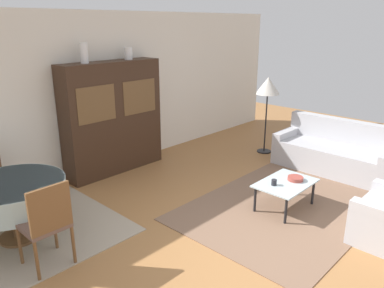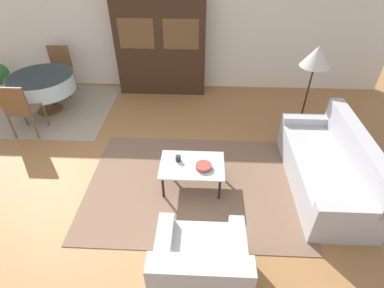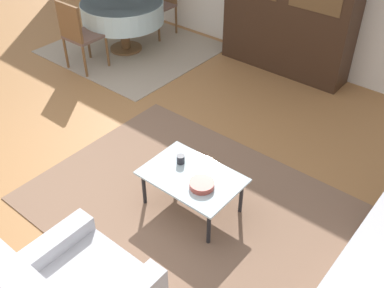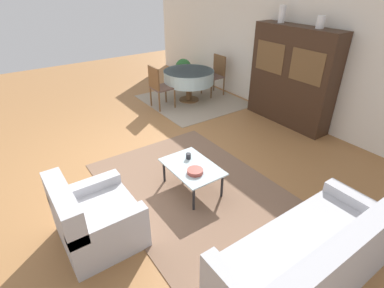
{
  "view_description": "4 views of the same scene",
  "coord_description": "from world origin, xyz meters",
  "px_view_note": "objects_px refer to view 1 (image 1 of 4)",
  "views": [
    {
      "loc": [
        -3.27,
        -1.88,
        2.51
      ],
      "look_at": [
        0.2,
        1.4,
        0.95
      ],
      "focal_mm": 35.0,
      "sensor_mm": 36.0,
      "label": 1
    },
    {
      "loc": [
        1.22,
        -2.61,
        3.09
      ],
      "look_at": [
        1.08,
        0.44,
        0.75
      ],
      "focal_mm": 28.0,
      "sensor_mm": 36.0,
      "label": 2
    },
    {
      "loc": [
        2.97,
        -1.85,
        3.04
      ],
      "look_at": [
        1.08,
        0.44,
        0.75
      ],
      "focal_mm": 42.0,
      "sensor_mm": 36.0,
      "label": 3
    },
    {
      "loc": [
        3.91,
        -1.54,
        2.72
      ],
      "look_at": [
        1.08,
        0.44,
        0.75
      ],
      "focal_mm": 28.0,
      "sensor_mm": 36.0,
      "label": 4
    }
  ],
  "objects_px": {
    "couch": "(335,153)",
    "bowl": "(295,178)",
    "dining_table": "(13,194)",
    "dining_chair_near": "(47,221)",
    "cup": "(274,182)",
    "vase_short": "(128,53)",
    "vase_tall": "(84,53)",
    "coffee_table": "(286,185)",
    "floor_lamp": "(268,88)",
    "display_cabinet": "(113,118)"
  },
  "relations": [
    {
      "from": "dining_table",
      "to": "vase_tall",
      "type": "relative_size",
      "value": 3.83
    },
    {
      "from": "cup",
      "to": "dining_chair_near",
      "type": "bearing_deg",
      "value": 158.88
    },
    {
      "from": "display_cabinet",
      "to": "floor_lamp",
      "type": "relative_size",
      "value": 1.26
    },
    {
      "from": "dining_chair_near",
      "to": "vase_short",
      "type": "relative_size",
      "value": 4.68
    },
    {
      "from": "display_cabinet",
      "to": "vase_short",
      "type": "distance_m",
      "value": 1.12
    },
    {
      "from": "dining_table",
      "to": "floor_lamp",
      "type": "bearing_deg",
      "value": -4.72
    },
    {
      "from": "coffee_table",
      "to": "vase_short",
      "type": "height_order",
      "value": "vase_short"
    },
    {
      "from": "coffee_table",
      "to": "dining_chair_near",
      "type": "bearing_deg",
      "value": 158.93
    },
    {
      "from": "couch",
      "to": "cup",
      "type": "height_order",
      "value": "couch"
    },
    {
      "from": "couch",
      "to": "cup",
      "type": "relative_size",
      "value": 24.24
    },
    {
      "from": "couch",
      "to": "bowl",
      "type": "xyz_separation_m",
      "value": [
        -1.73,
        -0.16,
        0.11
      ]
    },
    {
      "from": "coffee_table",
      "to": "floor_lamp",
      "type": "height_order",
      "value": "floor_lamp"
    },
    {
      "from": "vase_short",
      "to": "couch",
      "type": "bearing_deg",
      "value": -51.39
    },
    {
      "from": "floor_lamp",
      "to": "cup",
      "type": "relative_size",
      "value": 18.4
    },
    {
      "from": "couch",
      "to": "cup",
      "type": "distance_m",
      "value": 2.08
    },
    {
      "from": "dining_chair_near",
      "to": "vase_tall",
      "type": "xyz_separation_m",
      "value": [
        1.68,
        1.81,
        1.5
      ]
    },
    {
      "from": "couch",
      "to": "dining_chair_near",
      "type": "bearing_deg",
      "value": 78.04
    },
    {
      "from": "display_cabinet",
      "to": "couch",
      "type": "bearing_deg",
      "value": -46.82
    },
    {
      "from": "dining_table",
      "to": "vase_short",
      "type": "height_order",
      "value": "vase_short"
    },
    {
      "from": "display_cabinet",
      "to": "floor_lamp",
      "type": "distance_m",
      "value": 3.0
    },
    {
      "from": "vase_tall",
      "to": "display_cabinet",
      "type": "bearing_deg",
      "value": -0.12
    },
    {
      "from": "coffee_table",
      "to": "bowl",
      "type": "xyz_separation_m",
      "value": [
        0.16,
        -0.06,
        0.07
      ]
    },
    {
      "from": "vase_short",
      "to": "dining_table",
      "type": "bearing_deg",
      "value": -158.54
    },
    {
      "from": "dining_chair_near",
      "to": "couch",
      "type": "bearing_deg",
      "value": -11.96
    },
    {
      "from": "couch",
      "to": "dining_chair_near",
      "type": "relative_size",
      "value": 2.06
    },
    {
      "from": "floor_lamp",
      "to": "cup",
      "type": "distance_m",
      "value": 2.68
    },
    {
      "from": "couch",
      "to": "coffee_table",
      "type": "height_order",
      "value": "couch"
    },
    {
      "from": "couch",
      "to": "dining_chair_near",
      "type": "xyz_separation_m",
      "value": [
        -4.79,
        1.01,
        0.24
      ]
    },
    {
      "from": "dining_table",
      "to": "cup",
      "type": "bearing_deg",
      "value": -34.58
    },
    {
      "from": "coffee_table",
      "to": "bowl",
      "type": "relative_size",
      "value": 4.05
    },
    {
      "from": "cup",
      "to": "vase_short",
      "type": "distance_m",
      "value": 3.27
    },
    {
      "from": "dining_table",
      "to": "dining_chair_near",
      "type": "bearing_deg",
      "value": -90.0
    },
    {
      "from": "dining_chair_near",
      "to": "dining_table",
      "type": "bearing_deg",
      "value": 90.0
    },
    {
      "from": "coffee_table",
      "to": "dining_table",
      "type": "relative_size",
      "value": 0.73
    },
    {
      "from": "vase_tall",
      "to": "vase_short",
      "type": "relative_size",
      "value": 1.51
    },
    {
      "from": "bowl",
      "to": "dining_chair_near",
      "type": "bearing_deg",
      "value": 158.95
    },
    {
      "from": "couch",
      "to": "dining_table",
      "type": "distance_m",
      "value": 5.13
    },
    {
      "from": "display_cabinet",
      "to": "cup",
      "type": "distance_m",
      "value": 2.96
    },
    {
      "from": "couch",
      "to": "coffee_table",
      "type": "distance_m",
      "value": 1.89
    },
    {
      "from": "couch",
      "to": "floor_lamp",
      "type": "xyz_separation_m",
      "value": [
        -0.02,
        1.44,
        0.99
      ]
    },
    {
      "from": "dining_table",
      "to": "floor_lamp",
      "type": "xyz_separation_m",
      "value": [
        4.77,
        -0.39,
        0.72
      ]
    },
    {
      "from": "couch",
      "to": "display_cabinet",
      "type": "relative_size",
      "value": 1.05
    },
    {
      "from": "floor_lamp",
      "to": "vase_short",
      "type": "height_order",
      "value": "vase_short"
    },
    {
      "from": "vase_short",
      "to": "coffee_table",
      "type": "bearing_deg",
      "value": -82.79
    },
    {
      "from": "display_cabinet",
      "to": "vase_tall",
      "type": "height_order",
      "value": "vase_tall"
    },
    {
      "from": "coffee_table",
      "to": "dining_chair_near",
      "type": "xyz_separation_m",
      "value": [
        -2.9,
        1.12,
        0.2
      ]
    },
    {
      "from": "bowl",
      "to": "floor_lamp",
      "type": "bearing_deg",
      "value": 43.14
    },
    {
      "from": "dining_table",
      "to": "bowl",
      "type": "distance_m",
      "value": 3.65
    },
    {
      "from": "bowl",
      "to": "vase_tall",
      "type": "relative_size",
      "value": 0.69
    },
    {
      "from": "cup",
      "to": "coffee_table",
      "type": "bearing_deg",
      "value": -20.34
    }
  ]
}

